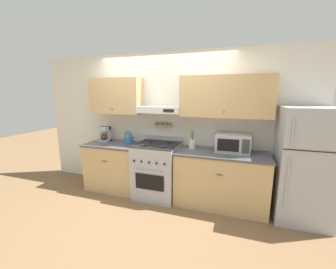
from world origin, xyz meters
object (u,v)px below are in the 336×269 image
at_px(refrigerator, 304,165).
at_px(microwave, 233,143).
at_px(coffee_maker, 105,134).
at_px(stove_range, 157,170).
at_px(utensil_crock, 192,144).
at_px(tea_kettle, 129,138).

height_order(refrigerator, microwave, refrigerator).
height_order(refrigerator, coffee_maker, refrigerator).
relative_size(stove_range, utensil_crock, 3.33).
height_order(tea_kettle, utensil_crock, utensil_crock).
bearing_deg(stove_range, coffee_maker, 172.48).
height_order(refrigerator, tea_kettle, refrigerator).
bearing_deg(tea_kettle, coffee_maker, 177.59).
xyz_separation_m(tea_kettle, utensil_crock, (1.22, 0.00, -0.01)).
height_order(stove_range, utensil_crock, utensil_crock).
distance_m(microwave, utensil_crock, 0.66).
height_order(coffee_maker, utensil_crock, utensil_crock).
distance_m(tea_kettle, coffee_maker, 0.54).
relative_size(coffee_maker, utensil_crock, 0.92).
bearing_deg(utensil_crock, tea_kettle, -180.00).
bearing_deg(coffee_maker, tea_kettle, -2.41).
bearing_deg(microwave, coffee_maker, 179.89).
relative_size(stove_range, coffee_maker, 3.62).
relative_size(stove_range, tea_kettle, 4.56).
relative_size(tea_kettle, utensil_crock, 0.73).
relative_size(stove_range, microwave, 1.95).
relative_size(refrigerator, coffee_maker, 5.75).
distance_m(stove_range, refrigerator, 2.27).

